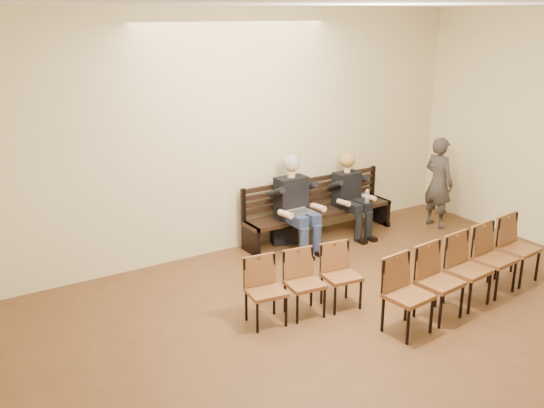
{
  "coord_description": "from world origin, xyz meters",
  "views": [
    {
      "loc": [
        -4.17,
        -2.57,
        3.44
      ],
      "look_at": [
        0.03,
        4.05,
        0.93
      ],
      "focal_mm": 40.0,
      "sensor_mm": 36.0,
      "label": 1
    }
  ],
  "objects_px": {
    "laptop": "(300,214)",
    "passerby": "(439,176)",
    "bag": "(284,234)",
    "bench": "(319,224)",
    "seated_woman": "(350,198)",
    "chair_row_front": "(469,271)",
    "water_bottle": "(367,204)",
    "seated_man": "(295,202)",
    "chair_row_back": "(305,284)"
  },
  "relations": [
    {
      "from": "bench",
      "to": "seated_woman",
      "type": "xyz_separation_m",
      "value": [
        0.51,
        -0.12,
        0.38
      ]
    },
    {
      "from": "passerby",
      "to": "chair_row_front",
      "type": "height_order",
      "value": "passerby"
    },
    {
      "from": "laptop",
      "to": "seated_woman",
      "type": "bearing_deg",
      "value": -5.07
    },
    {
      "from": "bench",
      "to": "chair_row_front",
      "type": "height_order",
      "value": "chair_row_front"
    },
    {
      "from": "bench",
      "to": "water_bottle",
      "type": "height_order",
      "value": "water_bottle"
    },
    {
      "from": "seated_woman",
      "to": "bag",
      "type": "bearing_deg",
      "value": 168.84
    },
    {
      "from": "passerby",
      "to": "bag",
      "type": "bearing_deg",
      "value": 72.57
    },
    {
      "from": "seated_woman",
      "to": "laptop",
      "type": "xyz_separation_m",
      "value": [
        -1.08,
        -0.16,
        -0.03
      ]
    },
    {
      "from": "passerby",
      "to": "laptop",
      "type": "bearing_deg",
      "value": 80.54
    },
    {
      "from": "seated_man",
      "to": "seated_woman",
      "type": "height_order",
      "value": "seated_man"
    },
    {
      "from": "chair_row_front",
      "to": "bench",
      "type": "bearing_deg",
      "value": 87.2
    },
    {
      "from": "laptop",
      "to": "bag",
      "type": "xyz_separation_m",
      "value": [
        -0.03,
        0.38,
        -0.44
      ]
    },
    {
      "from": "laptop",
      "to": "chair_row_back",
      "type": "xyz_separation_m",
      "value": [
        -1.11,
        -1.7,
        -0.19
      ]
    },
    {
      "from": "seated_man",
      "to": "chair_row_front",
      "type": "relative_size",
      "value": 0.53
    },
    {
      "from": "seated_woman",
      "to": "water_bottle",
      "type": "height_order",
      "value": "seated_woman"
    },
    {
      "from": "seated_man",
      "to": "passerby",
      "type": "height_order",
      "value": "passerby"
    },
    {
      "from": "seated_woman",
      "to": "seated_man",
      "type": "bearing_deg",
      "value": 180.0
    },
    {
      "from": "water_bottle",
      "to": "bench",
      "type": "bearing_deg",
      "value": 146.14
    },
    {
      "from": "water_bottle",
      "to": "seated_man",
      "type": "bearing_deg",
      "value": 166.18
    },
    {
      "from": "bench",
      "to": "passerby",
      "type": "height_order",
      "value": "passerby"
    },
    {
      "from": "chair_row_front",
      "to": "chair_row_back",
      "type": "height_order",
      "value": "chair_row_front"
    },
    {
      "from": "laptop",
      "to": "passerby",
      "type": "relative_size",
      "value": 0.21
    },
    {
      "from": "laptop",
      "to": "chair_row_front",
      "type": "bearing_deg",
      "value": -87.34
    },
    {
      "from": "seated_woman",
      "to": "bag",
      "type": "xyz_separation_m",
      "value": [
        -1.11,
        0.22,
        -0.46
      ]
    },
    {
      "from": "water_bottle",
      "to": "bag",
      "type": "height_order",
      "value": "water_bottle"
    },
    {
      "from": "water_bottle",
      "to": "passerby",
      "type": "height_order",
      "value": "passerby"
    },
    {
      "from": "bag",
      "to": "water_bottle",
      "type": "bearing_deg",
      "value": -22.66
    },
    {
      "from": "seated_man",
      "to": "chair_row_front",
      "type": "distance_m",
      "value": 2.8
    },
    {
      "from": "bench",
      "to": "laptop",
      "type": "height_order",
      "value": "laptop"
    },
    {
      "from": "seated_woman",
      "to": "chair_row_front",
      "type": "xyz_separation_m",
      "value": [
        -0.36,
        -2.69,
        -0.17
      ]
    },
    {
      "from": "passerby",
      "to": "chair_row_front",
      "type": "xyz_separation_m",
      "value": [
        -1.82,
        -2.21,
        -0.43
      ]
    },
    {
      "from": "bag",
      "to": "chair_row_back",
      "type": "xyz_separation_m",
      "value": [
        -1.08,
        -2.08,
        0.25
      ]
    },
    {
      "from": "bag",
      "to": "chair_row_front",
      "type": "bearing_deg",
      "value": -75.4
    },
    {
      "from": "chair_row_front",
      "to": "chair_row_back",
      "type": "relative_size",
      "value": 1.91
    },
    {
      "from": "laptop",
      "to": "passerby",
      "type": "xyz_separation_m",
      "value": [
        2.55,
        -0.32,
        0.29
      ]
    },
    {
      "from": "water_bottle",
      "to": "chair_row_front",
      "type": "relative_size",
      "value": 0.08
    },
    {
      "from": "bag",
      "to": "bench",
      "type": "bearing_deg",
      "value": -9.34
    },
    {
      "from": "water_bottle",
      "to": "bag",
      "type": "bearing_deg",
      "value": 157.34
    },
    {
      "from": "chair_row_back",
      "to": "seated_man",
      "type": "bearing_deg",
      "value": 66.09
    },
    {
      "from": "bag",
      "to": "chair_row_back",
      "type": "bearing_deg",
      "value": -117.48
    },
    {
      "from": "chair_row_front",
      "to": "laptop",
      "type": "bearing_deg",
      "value": 100.14
    },
    {
      "from": "seated_man",
      "to": "laptop",
      "type": "relative_size",
      "value": 4.01
    },
    {
      "from": "passerby",
      "to": "chair_row_front",
      "type": "distance_m",
      "value": 2.9
    },
    {
      "from": "seated_man",
      "to": "bag",
      "type": "relative_size",
      "value": 3.67
    },
    {
      "from": "seated_woman",
      "to": "chair_row_back",
      "type": "xyz_separation_m",
      "value": [
        -2.2,
        -1.86,
        -0.21
      ]
    },
    {
      "from": "laptop",
      "to": "chair_row_front",
      "type": "height_order",
      "value": "chair_row_front"
    },
    {
      "from": "seated_woman",
      "to": "chair_row_front",
      "type": "distance_m",
      "value": 2.72
    },
    {
      "from": "water_bottle",
      "to": "bag",
      "type": "xyz_separation_m",
      "value": [
        -1.21,
        0.51,
        -0.42
      ]
    },
    {
      "from": "bench",
      "to": "water_bottle",
      "type": "distance_m",
      "value": 0.8
    },
    {
      "from": "chair_row_front",
      "to": "seated_man",
      "type": "bearing_deg",
      "value": 98.93
    }
  ]
}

